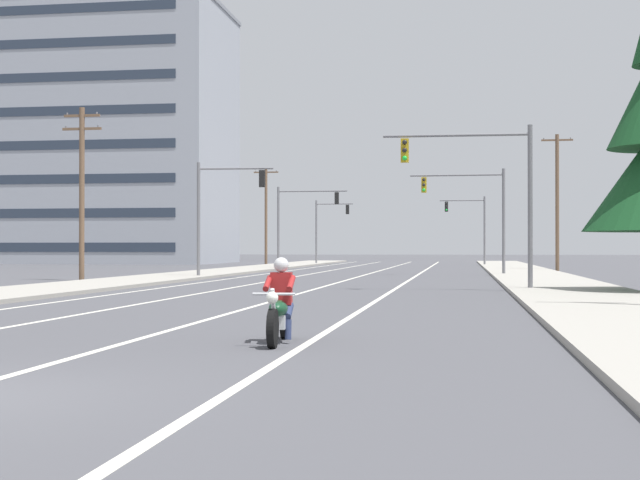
{
  "coord_description": "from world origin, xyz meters",
  "views": [
    {
      "loc": [
        5.68,
        -9.06,
        1.63
      ],
      "look_at": [
        1.05,
        20.78,
        1.88
      ],
      "focal_mm": 51.24,
      "sensor_mm": 36.0,
      "label": 1
    }
  ],
  "objects_px": {
    "traffic_signal_far_left": "(327,223)",
    "utility_pole_left_near": "(82,187)",
    "traffic_signal_near_left": "(220,202)",
    "traffic_signal_mid_right": "(476,204)",
    "motorcycle_with_rider": "(279,309)",
    "utility_pole_right_far": "(557,200)",
    "traffic_signal_mid_left": "(298,214)",
    "utility_pole_left_far": "(266,214)",
    "apartment_building_far_left_block": "(90,136)",
    "traffic_signal_near_right": "(486,180)",
    "traffic_signal_far_right": "(472,221)"
  },
  "relations": [
    {
      "from": "utility_pole_left_near",
      "to": "utility_pole_left_far",
      "type": "distance_m",
      "value": 42.11
    },
    {
      "from": "traffic_signal_mid_left",
      "to": "traffic_signal_far_right",
      "type": "bearing_deg",
      "value": 49.66
    },
    {
      "from": "motorcycle_with_rider",
      "to": "traffic_signal_far_right",
      "type": "height_order",
      "value": "traffic_signal_far_right"
    },
    {
      "from": "utility_pole_right_far",
      "to": "motorcycle_with_rider",
      "type": "bearing_deg",
      "value": -100.94
    },
    {
      "from": "traffic_signal_near_right",
      "to": "traffic_signal_far_right",
      "type": "bearing_deg",
      "value": 90.0
    },
    {
      "from": "traffic_signal_mid_left",
      "to": "traffic_signal_far_left",
      "type": "distance_m",
      "value": 20.01
    },
    {
      "from": "traffic_signal_far_right",
      "to": "utility_pole_right_far",
      "type": "relative_size",
      "value": 0.65
    },
    {
      "from": "traffic_signal_far_left",
      "to": "utility_pole_left_near",
      "type": "distance_m",
      "value": 45.13
    },
    {
      "from": "motorcycle_with_rider",
      "to": "utility_pole_left_near",
      "type": "relative_size",
      "value": 0.26
    },
    {
      "from": "traffic_signal_far_right",
      "to": "utility_pole_right_far",
      "type": "xyz_separation_m",
      "value": [
        5.69,
        -17.29,
        0.93
      ]
    },
    {
      "from": "utility_pole_left_near",
      "to": "motorcycle_with_rider",
      "type": "bearing_deg",
      "value": -60.5
    },
    {
      "from": "traffic_signal_near_left",
      "to": "traffic_signal_mid_right",
      "type": "xyz_separation_m",
      "value": [
        13.61,
        6.31,
        0.08
      ]
    },
    {
      "from": "traffic_signal_far_right",
      "to": "utility_pole_left_far",
      "type": "relative_size",
      "value": 0.68
    },
    {
      "from": "traffic_signal_near_left",
      "to": "traffic_signal_mid_right",
      "type": "height_order",
      "value": "same"
    },
    {
      "from": "apartment_building_far_left_block",
      "to": "traffic_signal_mid_left",
      "type": "bearing_deg",
      "value": -42.27
    },
    {
      "from": "traffic_signal_mid_left",
      "to": "utility_pole_left_far",
      "type": "bearing_deg",
      "value": 109.79
    },
    {
      "from": "traffic_signal_near_left",
      "to": "traffic_signal_far_left",
      "type": "distance_m",
      "value": 39.89
    },
    {
      "from": "motorcycle_with_rider",
      "to": "traffic_signal_far_left",
      "type": "height_order",
      "value": "traffic_signal_far_left"
    },
    {
      "from": "traffic_signal_near_left",
      "to": "traffic_signal_far_left",
      "type": "xyz_separation_m",
      "value": [
        -0.12,
        39.89,
        -0.03
      ]
    },
    {
      "from": "traffic_signal_near_left",
      "to": "traffic_signal_far_left",
      "type": "height_order",
      "value": "same"
    },
    {
      "from": "traffic_signal_mid_right",
      "to": "traffic_signal_far_left",
      "type": "xyz_separation_m",
      "value": [
        -13.73,
        33.57,
        -0.11
      ]
    },
    {
      "from": "traffic_signal_mid_left",
      "to": "utility_pole_right_far",
      "type": "bearing_deg",
      "value": -6.05
    },
    {
      "from": "traffic_signal_near_left",
      "to": "traffic_signal_mid_left",
      "type": "distance_m",
      "value": 19.91
    },
    {
      "from": "utility_pole_right_far",
      "to": "traffic_signal_mid_right",
      "type": "bearing_deg",
      "value": -116.46
    },
    {
      "from": "traffic_signal_mid_left",
      "to": "utility_pole_right_far",
      "type": "relative_size",
      "value": 0.65
    },
    {
      "from": "traffic_signal_mid_right",
      "to": "traffic_signal_far_right",
      "type": "bearing_deg",
      "value": 89.83
    },
    {
      "from": "motorcycle_with_rider",
      "to": "utility_pole_left_near",
      "type": "height_order",
      "value": "utility_pole_left_near"
    },
    {
      "from": "traffic_signal_near_right",
      "to": "traffic_signal_far_right",
      "type": "distance_m",
      "value": 47.94
    },
    {
      "from": "traffic_signal_far_right",
      "to": "apartment_building_far_left_block",
      "type": "height_order",
      "value": "apartment_building_far_left_block"
    },
    {
      "from": "traffic_signal_near_left",
      "to": "traffic_signal_far_left",
      "type": "relative_size",
      "value": 1.0
    },
    {
      "from": "traffic_signal_mid_left",
      "to": "traffic_signal_far_left",
      "type": "height_order",
      "value": "same"
    },
    {
      "from": "utility_pole_left_far",
      "to": "apartment_building_far_left_block",
      "type": "bearing_deg",
      "value": 160.93
    },
    {
      "from": "motorcycle_with_rider",
      "to": "utility_pole_right_far",
      "type": "distance_m",
      "value": 51.11
    },
    {
      "from": "traffic_signal_far_right",
      "to": "traffic_signal_far_left",
      "type": "xyz_separation_m",
      "value": [
        -13.82,
        4.68,
        -0.02
      ]
    },
    {
      "from": "traffic_signal_mid_left",
      "to": "motorcycle_with_rider",
      "type": "bearing_deg",
      "value": -80.16
    },
    {
      "from": "apartment_building_far_left_block",
      "to": "utility_pole_right_far",
      "type": "bearing_deg",
      "value": -30.11
    },
    {
      "from": "apartment_building_far_left_block",
      "to": "utility_pole_left_far",
      "type": "bearing_deg",
      "value": -19.07
    },
    {
      "from": "motorcycle_with_rider",
      "to": "utility_pole_left_near",
      "type": "bearing_deg",
      "value": 119.5
    },
    {
      "from": "traffic_signal_far_right",
      "to": "apartment_building_far_left_block",
      "type": "distance_m",
      "value": 42.01
    },
    {
      "from": "motorcycle_with_rider",
      "to": "traffic_signal_far_right",
      "type": "xyz_separation_m",
      "value": [
        3.98,
        67.29,
        3.46
      ]
    },
    {
      "from": "traffic_signal_near_right",
      "to": "traffic_signal_near_left",
      "type": "distance_m",
      "value": 18.71
    },
    {
      "from": "traffic_signal_far_right",
      "to": "utility_pole_right_far",
      "type": "height_order",
      "value": "utility_pole_right_far"
    },
    {
      "from": "traffic_signal_far_left",
      "to": "traffic_signal_mid_left",
      "type": "bearing_deg",
      "value": -87.65
    },
    {
      "from": "traffic_signal_near_right",
      "to": "traffic_signal_mid_left",
      "type": "relative_size",
      "value": 1.0
    },
    {
      "from": "apartment_building_far_left_block",
      "to": "motorcycle_with_rider",
      "type": "bearing_deg",
      "value": -64.83
    },
    {
      "from": "traffic_signal_far_left",
      "to": "utility_pole_left_far",
      "type": "bearing_deg",
      "value": -153.63
    },
    {
      "from": "motorcycle_with_rider",
      "to": "traffic_signal_mid_right",
      "type": "distance_m",
      "value": 38.76
    },
    {
      "from": "motorcycle_with_rider",
      "to": "apartment_building_far_left_block",
      "type": "distance_m",
      "value": 85.43
    },
    {
      "from": "traffic_signal_near_right",
      "to": "apartment_building_far_left_block",
      "type": "xyz_separation_m",
      "value": [
        -39.91,
        57.08,
        9.34
      ]
    },
    {
      "from": "motorcycle_with_rider",
      "to": "traffic_signal_near_left",
      "type": "height_order",
      "value": "traffic_signal_near_left"
    }
  ]
}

